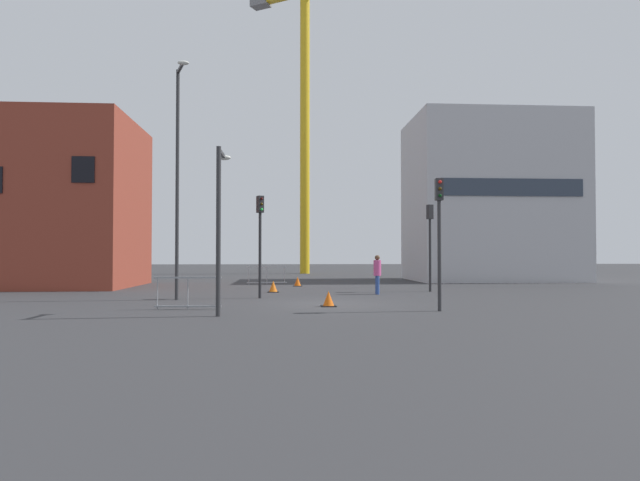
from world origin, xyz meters
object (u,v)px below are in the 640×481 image
at_px(traffic_light_verge, 439,222).
at_px(traffic_light_island, 260,230).
at_px(traffic_cone_by_barrier, 298,282).
at_px(streetlamp_tall, 178,168).
at_px(construction_crane, 308,87).
at_px(pedestrian_walking, 377,271).
at_px(traffic_cone_on_verge, 273,287).
at_px(traffic_light_far, 430,234).
at_px(traffic_cone_orange, 329,299).
at_px(streetlamp_short, 219,213).

distance_m(traffic_light_verge, traffic_light_island, 8.20).
distance_m(traffic_light_verge, traffic_cone_by_barrier, 15.04).
xyz_separation_m(streetlamp_tall, traffic_light_verge, (9.19, -4.88, -2.41)).
xyz_separation_m(construction_crane, streetlamp_tall, (-6.47, -29.68, -12.27)).
relative_size(traffic_light_island, pedestrian_walking, 2.39).
xyz_separation_m(traffic_light_verge, pedestrian_walking, (-0.73, 7.53, -1.80)).
height_order(traffic_light_island, traffic_cone_on_verge, traffic_light_island).
height_order(traffic_light_verge, traffic_light_island, traffic_light_verge).
relative_size(traffic_light_verge, pedestrian_walking, 2.39).
distance_m(streetlamp_tall, traffic_light_verge, 10.68).
bearing_deg(traffic_light_far, traffic_light_island, -156.35).
distance_m(streetlamp_tall, traffic_cone_orange, 8.23).
height_order(traffic_light_far, traffic_cone_on_verge, traffic_light_far).
height_order(streetlamp_short, traffic_light_far, streetlamp_short).
xyz_separation_m(traffic_light_verge, traffic_cone_on_verge, (-5.47, 9.25, -2.59)).
relative_size(streetlamp_short, traffic_light_island, 1.18).
relative_size(traffic_light_verge, traffic_cone_orange, 7.86).
xyz_separation_m(pedestrian_walking, traffic_cone_on_verge, (-4.74, 1.71, -0.79)).
relative_size(streetlamp_tall, traffic_cone_orange, 17.07).
relative_size(traffic_light_verge, traffic_light_far, 1.01).
bearing_deg(streetlamp_short, streetlamp_tall, 111.88).
bearing_deg(construction_crane, streetlamp_short, -96.74).
height_order(traffic_cone_on_verge, traffic_cone_by_barrier, traffic_cone_on_verge).
relative_size(streetlamp_short, traffic_cone_orange, 9.25).
bearing_deg(traffic_light_far, streetlamp_short, -132.14).
height_order(construction_crane, traffic_cone_orange, construction_crane).
distance_m(construction_crane, traffic_light_far, 29.73).
relative_size(streetlamp_tall, traffic_cone_on_verge, 16.89).
height_order(pedestrian_walking, traffic_cone_by_barrier, pedestrian_walking).
bearing_deg(traffic_light_verge, construction_crane, 94.51).
bearing_deg(streetlamp_tall, traffic_light_verge, -27.97).
xyz_separation_m(traffic_light_far, traffic_light_island, (-8.09, -3.55, 0.01)).
relative_size(traffic_light_verge, traffic_cone_on_verge, 7.78).
xyz_separation_m(pedestrian_walking, traffic_cone_orange, (-2.69, -5.71, -0.79)).
xyz_separation_m(streetlamp_tall, traffic_cone_by_barrier, (5.02, 9.33, -5.01)).
bearing_deg(traffic_cone_on_verge, pedestrian_walking, -19.88).
distance_m(traffic_cone_on_verge, traffic_cone_by_barrier, 5.13).
distance_m(streetlamp_short, traffic_light_verge, 6.96).
xyz_separation_m(traffic_light_island, traffic_cone_by_barrier, (1.78, 8.58, -2.59)).
bearing_deg(traffic_cone_on_verge, construction_crane, 83.80).
xyz_separation_m(construction_crane, traffic_cone_on_verge, (-2.75, -25.31, -17.27)).
xyz_separation_m(construction_crane, traffic_light_island, (-3.23, -28.93, -14.69)).
bearing_deg(pedestrian_walking, traffic_cone_by_barrier, 117.28).
distance_m(construction_crane, pedestrian_walking, 31.72).
height_order(traffic_light_island, traffic_cone_orange, traffic_light_island).
distance_m(traffic_cone_orange, traffic_cone_by_barrier, 12.41).
xyz_separation_m(traffic_cone_orange, traffic_cone_by_barrier, (-0.75, 12.39, -0.01)).
relative_size(traffic_cone_orange, traffic_cone_by_barrier, 1.02).
bearing_deg(construction_crane, traffic_cone_orange, -91.22).
height_order(streetlamp_tall, streetlamp_short, streetlamp_tall).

